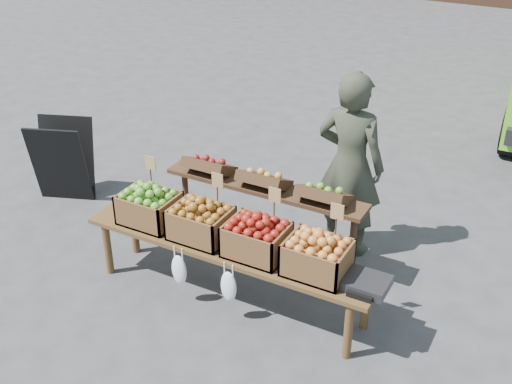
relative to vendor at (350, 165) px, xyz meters
The scene contains 10 objects.
ground 1.89m from the vendor, 132.03° to the right, with size 80.00×80.00×0.00m, color #404042.
vendor is the anchor object (origin of this frame).
chalkboard_sign 3.25m from the vendor, 169.88° to the right, with size 0.63×0.35×0.95m, color black, non-canonical shape.
back_table 0.93m from the vendor, 138.11° to the right, with size 2.10×0.44×1.04m, color #3D2716, non-canonical shape.
display_bench 1.55m from the vendor, 114.80° to the right, with size 2.70×0.56×0.57m, color #4F371A, non-canonical shape.
crate_golden_apples 1.92m from the vendor, 137.90° to the right, with size 0.50×0.40×0.28m, color #3C7F27, non-canonical shape.
crate_russet_pears 1.56m from the vendor, 124.10° to the right, with size 0.50×0.40×0.28m, color #A96B2F, non-canonical shape.
crate_red_apples 1.34m from the vendor, 103.88° to the right, with size 0.50×0.40×0.28m, color maroon, non-canonical shape.
crate_green_apples 1.32m from the vendor, 79.65° to the right, with size 0.50×0.40×0.28m, color #A9992E, non-canonical shape.
weighing_scale 1.47m from the vendor, 62.77° to the right, with size 0.34×0.30×0.08m, color black.
Camera 1 is at (2.92, -3.99, 3.62)m, focal length 45.00 mm.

